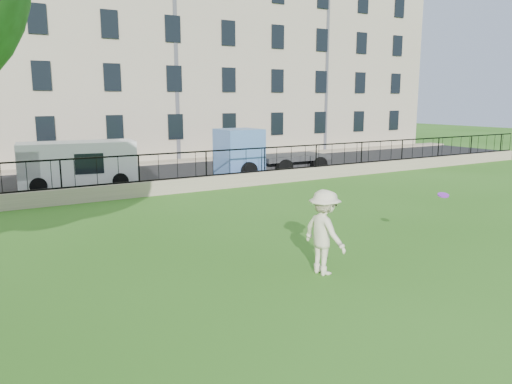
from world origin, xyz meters
TOP-DOWN VIEW (x-y plane):
  - ground at (0.00, 0.00)m, footprint 120.00×120.00m
  - retaining_wall at (0.00, 12.00)m, footprint 50.00×0.40m
  - iron_railing at (0.00, 12.00)m, footprint 50.00×0.05m
  - street at (0.00, 16.70)m, footprint 60.00×9.00m
  - sidewalk at (0.00, 21.90)m, footprint 60.00×1.40m
  - building_row at (0.00, 27.57)m, footprint 56.40×10.40m
  - man at (0.72, 0.92)m, footprint 0.79×1.29m
  - frisbee at (3.89, 0.30)m, footprint 0.29×0.28m
  - white_van at (-1.70, 15.40)m, footprint 5.13×2.51m
  - blue_truck at (7.89, 14.40)m, footprint 5.87×2.12m

SIDE VIEW (x-z plane):
  - ground at x=0.00m, z-range 0.00..0.00m
  - street at x=0.00m, z-range 0.00..0.01m
  - sidewalk at x=0.00m, z-range 0.00..0.12m
  - retaining_wall at x=0.00m, z-range 0.00..0.60m
  - man at x=0.72m, z-range 0.00..1.94m
  - white_van at x=-1.70m, z-range 0.00..2.07m
  - iron_railing at x=0.00m, z-range 0.59..1.72m
  - blue_truck at x=7.89m, z-range 0.00..2.45m
  - frisbee at x=3.89m, z-range 1.55..1.67m
  - building_row at x=0.00m, z-range 0.02..13.82m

